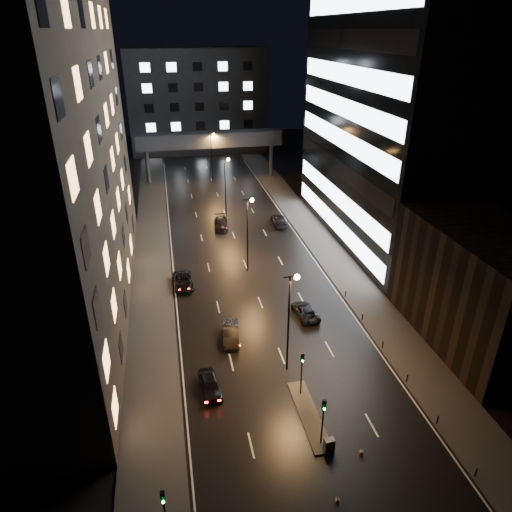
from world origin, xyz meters
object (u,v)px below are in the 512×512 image
object	(u,v)px
car_away_a	(210,385)
utility_cabinet	(329,444)
car_away_b	(231,333)
car_away_c	(183,281)
car_toward_b	(279,220)
car_toward_a	(305,311)
car_away_d	(221,223)

from	to	relation	value
car_away_a	utility_cabinet	xyz separation A→B (m)	(8.11, -8.27, -0.03)
car_away_a	car_away_b	xyz separation A→B (m)	(2.92, 7.06, 0.05)
utility_cabinet	car_away_a	bearing A→B (deg)	131.31
car_away_c	car_toward_b	bearing A→B (deg)	43.64
car_away_b	utility_cabinet	bearing A→B (deg)	-64.37
car_away_c	car_toward_b	distance (m)	23.82
car_toward_a	car_toward_b	xyz separation A→B (m)	(3.70, 26.49, 0.14)
car_away_a	utility_cabinet	bearing A→B (deg)	-51.40
car_away_b	car_toward_b	distance (m)	31.68
car_away_a	car_away_b	world-z (taller)	car_away_b
car_away_c	car_away_d	world-z (taller)	car_away_d
car_away_d	car_toward_a	size ratio (longest dim) A/B	1.14
car_away_d	car_toward_a	distance (m)	27.81
car_away_b	utility_cabinet	size ratio (longest dim) A/B	4.35
car_away_c	car_away_d	distance (m)	19.12
car_away_b	car_toward_b	size ratio (longest dim) A/B	0.86
car_away_b	car_toward_a	xyz separation A→B (m)	(8.80, 2.61, -0.12)
car_away_c	utility_cabinet	bearing A→B (deg)	-73.22
car_away_d	utility_cabinet	bearing A→B (deg)	-81.82
car_away_a	car_toward_a	distance (m)	15.20
car_away_a	car_away_d	distance (m)	37.33
car_toward_b	car_away_b	bearing A→B (deg)	70.35
car_away_d	car_toward_b	bearing A→B (deg)	1.17
car_away_a	car_toward_b	size ratio (longest dim) A/B	0.77
car_away_c	car_toward_a	size ratio (longest dim) A/B	1.10
utility_cabinet	car_away_d	bearing A→B (deg)	89.64
car_toward_a	utility_cabinet	bearing A→B (deg)	73.03
car_away_c	car_away_a	bearing A→B (deg)	-88.38
car_away_d	utility_cabinet	size ratio (longest dim) A/B	4.95
car_toward_a	car_away_c	bearing A→B (deg)	-41.71
utility_cabinet	car_toward_a	bearing A→B (deg)	75.45
car_toward_a	car_away_d	bearing A→B (deg)	-83.50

